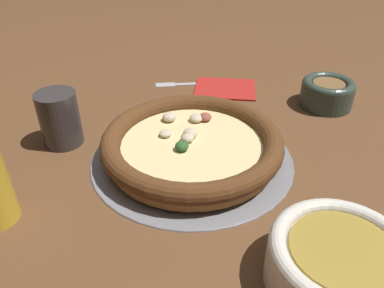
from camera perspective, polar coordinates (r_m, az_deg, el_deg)
name	(u,v)px	position (r m, az deg, el deg)	size (l,w,h in m)	color
ground_plane	(192,158)	(0.63, 0.00, -2.16)	(3.00, 3.00, 0.00)	brown
pizza_tray	(192,156)	(0.63, 0.00, -1.89)	(0.34, 0.34, 0.01)	gray
pizza	(192,144)	(0.62, -0.01, 0.06)	(0.30, 0.30, 0.04)	#A86B33
bowl_near	(340,263)	(0.46, 21.56, -16.51)	(0.16, 0.16, 0.06)	silver
bowl_far	(327,92)	(0.83, 19.91, 7.46)	(0.11, 0.11, 0.06)	#334238
drinking_cup	(60,119)	(0.69, -19.52, 3.65)	(0.07, 0.07, 0.10)	#383333
napkin	(225,88)	(0.87, 5.07, 8.54)	(0.16, 0.14, 0.01)	#B2231E
fork	(188,84)	(0.89, -0.55, 9.18)	(0.18, 0.03, 0.00)	#B7B7BC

